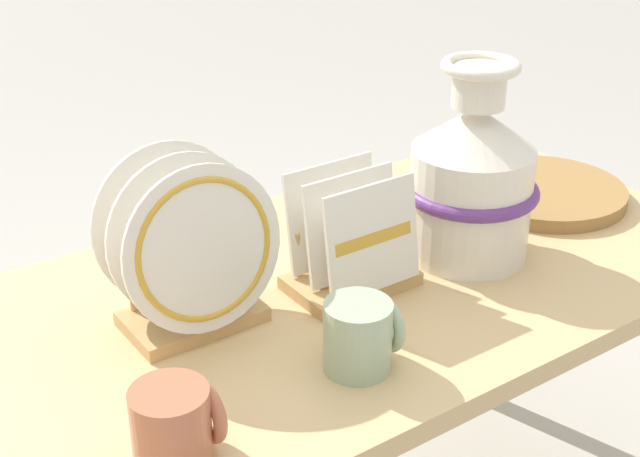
{
  "coord_description": "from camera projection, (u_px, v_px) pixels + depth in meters",
  "views": [
    {
      "loc": [
        -0.71,
        -1.01,
        1.42
      ],
      "look_at": [
        0.0,
        0.0,
        0.8
      ],
      "focal_mm": 50.0,
      "sensor_mm": 36.0,
      "label": 1
    }
  ],
  "objects": [
    {
      "name": "mug_terracotta_glaze",
      "position": [
        176.0,
        425.0,
        1.05
      ],
      "size": [
        0.1,
        0.1,
        0.1
      ],
      "color": "#B76647",
      "rests_on": "display_table"
    },
    {
      "name": "dish_rack_square_plates",
      "position": [
        351.0,
        252.0,
        1.41
      ],
      "size": [
        0.2,
        0.14,
        0.19
      ],
      "color": "tan",
      "rests_on": "display_table"
    },
    {
      "name": "wicker_charger_stack",
      "position": [
        543.0,
        192.0,
        1.74
      ],
      "size": [
        0.32,
        0.32,
        0.03
      ],
      "color": "olive",
      "rests_on": "display_table"
    },
    {
      "name": "mug_sage_glaze",
      "position": [
        361.0,
        335.0,
        1.22
      ],
      "size": [
        0.1,
        0.1,
        0.1
      ],
      "color": "#9EB28E",
      "rests_on": "display_table"
    },
    {
      "name": "ceramic_vase",
      "position": [
        472.0,
        177.0,
        1.48
      ],
      "size": [
        0.23,
        0.23,
        0.34
      ],
      "color": "silver",
      "rests_on": "display_table"
    },
    {
      "name": "display_table",
      "position": [
        320.0,
        332.0,
        1.47
      ],
      "size": [
        1.49,
        0.7,
        0.69
      ],
      "color": "tan",
      "rests_on": "ground_plane"
    },
    {
      "name": "dish_rack_round_plates",
      "position": [
        191.0,
        259.0,
        1.29
      ],
      "size": [
        0.25,
        0.15,
        0.27
      ],
      "color": "tan",
      "rests_on": "display_table"
    }
  ]
}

